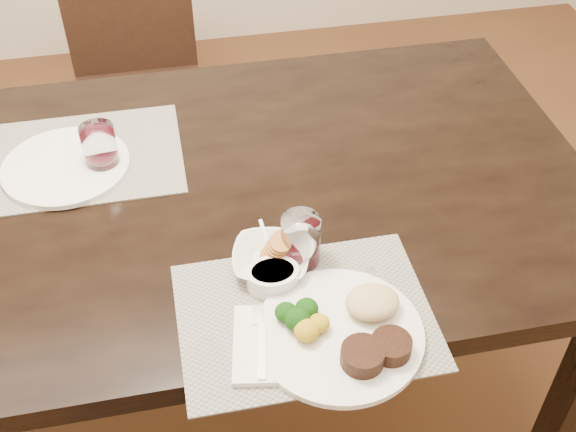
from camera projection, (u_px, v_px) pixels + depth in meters
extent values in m
plane|color=#4C2818|center=(177.00, 393.00, 2.07)|extent=(4.50, 4.50, 0.00)
cube|color=black|center=(142.00, 205.00, 1.57)|extent=(2.00, 1.00, 0.05)
cube|color=black|center=(447.00, 167.00, 2.26)|extent=(0.08, 0.08, 0.70)
cube|color=black|center=(141.00, 103.00, 2.38)|extent=(0.42, 0.42, 0.04)
cube|color=black|center=(98.00, 196.00, 2.38)|extent=(0.04, 0.04, 0.41)
cube|color=black|center=(207.00, 182.00, 2.43)|extent=(0.04, 0.04, 0.41)
cube|color=black|center=(97.00, 133.00, 2.64)|extent=(0.04, 0.04, 0.41)
cube|color=black|center=(195.00, 121.00, 2.69)|extent=(0.04, 0.04, 0.41)
cube|color=black|center=(127.00, 8.00, 2.35)|extent=(0.42, 0.04, 0.45)
cube|color=gray|center=(305.00, 316.00, 1.31)|extent=(0.46, 0.34, 0.00)
cube|color=gray|center=(80.00, 158.00, 1.65)|extent=(0.46, 0.34, 0.00)
cylinder|color=white|center=(339.00, 334.00, 1.27)|extent=(0.30, 0.30, 0.01)
cylinder|color=black|center=(362.00, 356.00, 1.21)|extent=(0.08, 0.08, 0.03)
cylinder|color=black|center=(391.00, 346.00, 1.23)|extent=(0.07, 0.07, 0.03)
ellipsoid|color=#D4BA7F|center=(372.00, 302.00, 1.29)|extent=(0.10, 0.08, 0.04)
ellipsoid|color=#12430D|center=(297.00, 319.00, 1.26)|extent=(0.05, 0.05, 0.04)
ellipsoid|color=#BB9817|center=(307.00, 330.00, 1.25)|extent=(0.05, 0.05, 0.04)
cube|color=white|center=(260.00, 344.00, 1.26)|extent=(0.12, 0.18, 0.01)
cube|color=silver|center=(262.00, 350.00, 1.24)|extent=(0.03, 0.12, 0.00)
cube|color=silver|center=(258.00, 315.00, 1.29)|extent=(0.03, 0.05, 0.00)
cube|color=silver|center=(379.00, 292.00, 1.35)|extent=(0.02, 0.13, 0.00)
cube|color=black|center=(396.00, 335.00, 1.27)|extent=(0.02, 0.09, 0.01)
imported|color=white|center=(271.00, 259.00, 1.39)|extent=(0.18, 0.18, 0.04)
cylinder|color=#9F6532|center=(271.00, 250.00, 1.37)|extent=(0.05, 0.05, 0.05)
cylinder|color=white|center=(273.00, 277.00, 1.35)|extent=(0.10, 0.10, 0.04)
cylinder|color=#0B330B|center=(273.00, 273.00, 1.34)|extent=(0.08, 0.08, 0.01)
cube|color=silver|center=(266.00, 239.00, 1.38)|extent=(0.01, 0.07, 0.05)
cylinder|color=silver|center=(301.00, 240.00, 1.38)|extent=(0.08, 0.08, 0.11)
cylinder|color=#34040D|center=(301.00, 254.00, 1.41)|extent=(0.06, 0.06, 0.03)
cylinder|color=white|center=(66.00, 166.00, 1.62)|extent=(0.28, 0.28, 0.01)
cylinder|color=silver|center=(100.00, 147.00, 1.59)|extent=(0.08, 0.08, 0.10)
cylinder|color=#34040D|center=(103.00, 161.00, 1.62)|extent=(0.06, 0.06, 0.03)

